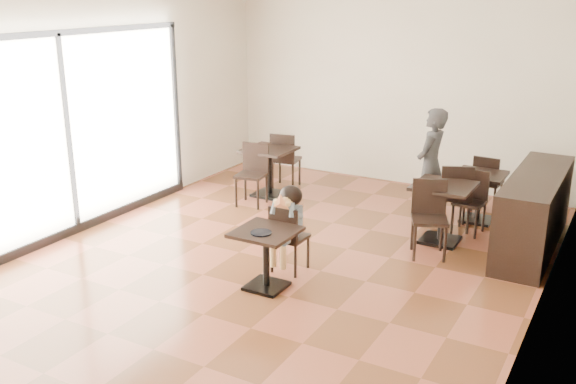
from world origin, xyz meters
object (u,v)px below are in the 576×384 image
Objects in this scene: child_table at (266,259)px; child_chair at (290,238)px; adult_patron at (431,165)px; cafe_table_mid at (442,213)px; chair_left_b at (251,176)px; child at (290,229)px; chair_mid_b at (430,220)px; chair_left_a at (286,160)px; chair_back_b at (469,203)px; chair_back_a at (488,183)px; chair_mid_a at (454,196)px; cafe_table_back at (479,197)px; cafe_table_left at (269,172)px.

child_chair is (-0.00, 0.55, 0.07)m from child_table.
cafe_table_mid is (0.42, -0.76, -0.42)m from adult_patron.
child is at bearing -56.81° from chair_left_b.
chair_mid_b reaches higher than child_chair.
child is at bearing -126.44° from cafe_table_mid.
chair_left_a reaches higher than chair_back_b.
adult_patron is at bearing 57.01° from chair_back_a.
child is 1.09× the size of chair_mid_b.
chair_left_b is (-1.71, 1.83, 0.06)m from child_chair.
chair_mid_a is (1.31, 2.88, 0.13)m from child_table.
child_chair is 3.72m from chair_back_a.
chair_mid_b is at bearing 66.69° from chair_mid_a.
chair_mid_a is (-0.23, -0.51, 0.12)m from cafe_table_back.
chair_left_a is 1.10m from chair_left_b.
chair_back_a is at bearing 68.60° from child_table.
child_chair is at bearing 110.42° from chair_left_a.
chair_left_b is (-3.02, -0.49, -0.01)m from chair_mid_a.
cafe_table_mid is 3.24m from chair_left_a.
child_table is 0.83× the size of child_chair.
child reaches higher than cafe_table_mid.
chair_mid_a is 1.11× the size of chair_back_b.
child_chair reaches higher than cafe_table_left.
chair_left_a reaches higher than cafe_table_left.
chair_mid_a is 0.24m from chair_back_b.
cafe_table_back is 0.55m from chair_back_b.
chair_left_b is at bearing 133.05° from child.
child is at bearing -14.96° from adult_patron.
adult_patron is 1.14m from chair_back_a.
chair_back_b is (0.23, 1.06, -0.05)m from chair_mid_b.
chair_left_b is at bearing -46.95° from child_chair.
chair_mid_b is at bearing 88.32° from chair_back_a.
chair_left_b is (-2.60, -0.70, -0.35)m from adult_patron.
chair_left_a is (-3.25, 0.10, 0.12)m from cafe_table_back.
chair_left_b is at bearing -70.49° from adult_patron.
chair_mid_a is 1.01× the size of chair_left_a.
chair_left_a reaches higher than child_chair.
child_chair is at bearing -160.22° from chair_mid_b.
child_table is 2.94m from chair_left_b.
chair_back_b is at bearing -1.72° from cafe_table_left.
chair_back_b is at bearing 94.42° from chair_back_a.
cafe_table_left is 0.91× the size of chair_back_b.
chair_back_b is (1.54, 2.29, 0.02)m from child_chair.
child_table is 3.40m from cafe_table_left.
chair_left_b is at bearing 125.70° from child_table.
cafe_table_left is (-3.02, 0.61, -0.01)m from cafe_table_mid.
chair_mid_a is at bearing 174.30° from chair_back_b.
chair_mid_b is at bearing 140.70° from chair_left_a.
chair_back_a is (0.65, 0.85, -0.39)m from adult_patron.
child_table is at bearing -119.41° from cafe_table_mid.
chair_back_b reaches higher than cafe_table_back.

